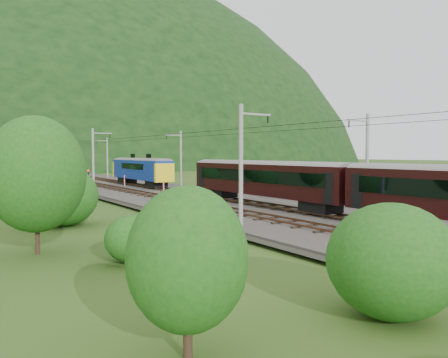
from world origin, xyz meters
TOP-DOWN VIEW (x-y plane):
  - ground at (0.00, 0.00)m, footprint 600.00×600.00m
  - railbed at (0.00, 10.00)m, footprint 14.00×220.00m
  - track_left at (-2.40, 10.00)m, footprint 2.40×220.00m
  - track_right at (2.40, 10.00)m, footprint 2.40×220.00m
  - catenary_left at (-6.12, 32.00)m, footprint 2.54×192.28m
  - catenary_right at (6.12, 32.00)m, footprint 2.54×192.28m
  - overhead_wires at (0.00, 10.00)m, footprint 4.83×198.00m
  - hazard_post_near at (-0.76, 23.07)m, footprint 0.16×0.16m
  - hazard_post_far at (0.76, 39.78)m, footprint 0.17×0.17m
  - signal at (-4.39, 40.49)m, footprint 0.27×0.27m
  - vegetation_left at (-15.17, 17.30)m, footprint 13.14×147.69m
  - vegetation_right at (12.93, 22.89)m, footprint 6.04×99.82m

SIDE VIEW (x-z plane):
  - ground at x=0.00m, z-range 0.00..0.00m
  - railbed at x=0.00m, z-range 0.00..0.30m
  - track_left at x=-2.40m, z-range 0.24..0.51m
  - track_right at x=2.40m, z-range 0.24..0.51m
  - hazard_post_near at x=-0.76m, z-range 0.30..1.78m
  - hazard_post_far at x=0.76m, z-range 0.30..1.93m
  - vegetation_right at x=12.93m, z-range -0.22..2.90m
  - signal at x=-4.39m, z-range 0.52..2.99m
  - vegetation_left at x=-15.17m, z-range -0.94..6.10m
  - catenary_left at x=-6.12m, z-range 0.50..8.50m
  - catenary_right at x=6.12m, z-range 0.50..8.50m
  - overhead_wires at x=0.00m, z-range 7.08..7.12m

